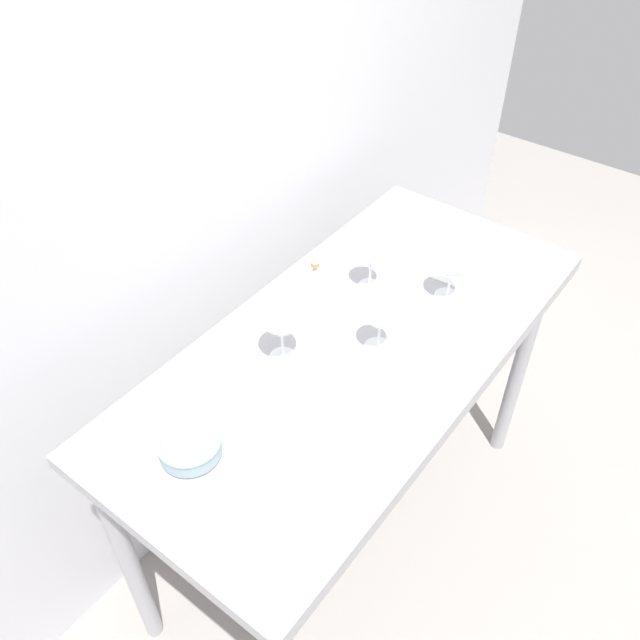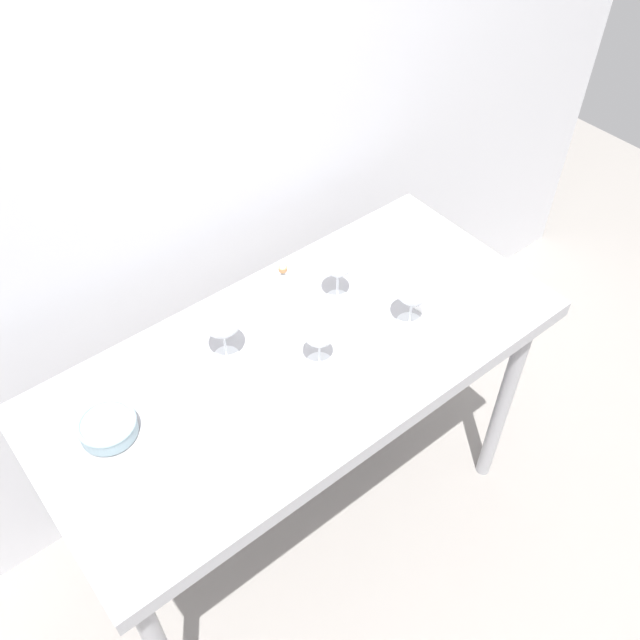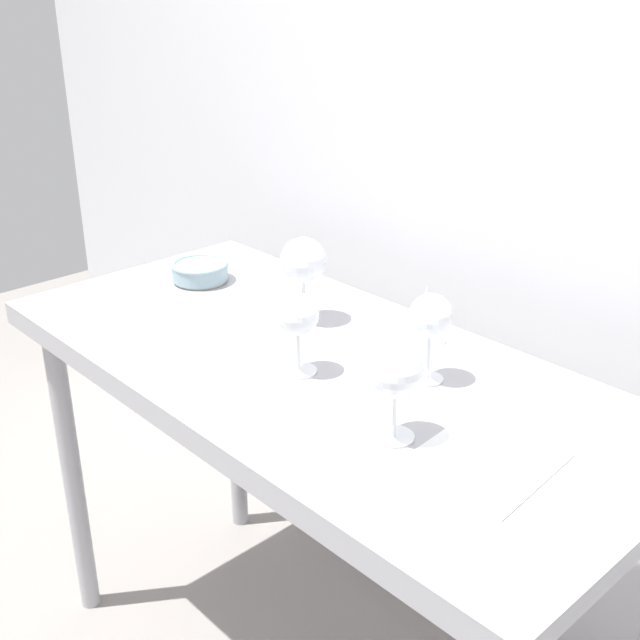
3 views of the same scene
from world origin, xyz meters
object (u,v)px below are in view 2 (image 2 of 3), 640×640
(wine_glass_near_center, at_px, (319,333))
(decanter_funnel, at_px, (283,281))
(tasting_sheet_upper, at_px, (434,289))
(tasting_bowl, at_px, (108,427))
(wine_glass_far_left, at_px, (221,320))
(wine_glass_near_right, at_px, (413,291))
(wine_glass_far_right, at_px, (338,264))

(wine_glass_near_center, xyz_separation_m, decanter_funnel, (0.09, 0.27, -0.07))
(tasting_sheet_upper, xyz_separation_m, tasting_bowl, (-0.94, 0.13, 0.03))
(wine_glass_far_left, relative_size, wine_glass_near_center, 1.18)
(wine_glass_near_right, relative_size, tasting_bowl, 1.21)
(wine_glass_far_right, bearing_deg, wine_glass_far_left, 177.86)
(tasting_bowl, bearing_deg, wine_glass_far_right, 1.24)
(wine_glass_near_right, distance_m, tasting_bowl, 0.82)
(wine_glass_near_right, bearing_deg, decanter_funnel, 122.28)
(tasting_bowl, bearing_deg, wine_glass_near_right, -12.68)
(wine_glass_near_right, xyz_separation_m, tasting_bowl, (-0.80, 0.18, -0.09))
(decanter_funnel, bearing_deg, tasting_bowl, -168.09)
(wine_glass_near_right, bearing_deg, wine_glass_far_left, 155.28)
(wine_glass_far_left, height_order, decanter_funnel, wine_glass_far_left)
(tasting_sheet_upper, xyz_separation_m, decanter_funnel, (-0.34, 0.26, 0.04))
(tasting_bowl, bearing_deg, wine_glass_far_left, 4.75)
(wine_glass_far_left, distance_m, wine_glass_near_right, 0.50)
(wine_glass_near_right, distance_m, tasting_sheet_upper, 0.19)
(wine_glass_near_center, height_order, decanter_funnel, wine_glass_near_center)
(wine_glass_far_left, relative_size, decanter_funnel, 1.46)
(wine_glass_near_center, height_order, tasting_sheet_upper, wine_glass_near_center)
(wine_glass_near_right, bearing_deg, tasting_sheet_upper, 19.50)
(wine_glass_far_left, bearing_deg, tasting_bowl, -175.25)
(wine_glass_far_left, height_order, tasting_bowl, wine_glass_far_left)
(wine_glass_far_right, bearing_deg, wine_glass_near_right, -64.74)
(wine_glass_far_left, relative_size, wine_glass_far_right, 1.09)
(wine_glass_far_right, xyz_separation_m, tasting_sheet_upper, (0.24, -0.14, -0.13))
(wine_glass_far_right, relative_size, tasting_sheet_upper, 0.77)
(wine_glass_near_right, relative_size, decanter_funnel, 1.31)
(wine_glass_far_right, bearing_deg, tasting_bowl, -178.76)
(tasting_sheet_upper, relative_size, decanter_funnel, 1.75)
(wine_glass_near_center, relative_size, decanter_funnel, 1.25)
(wine_glass_near_right, relative_size, wine_glass_near_center, 1.05)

